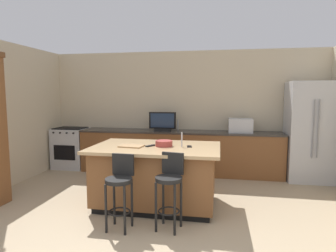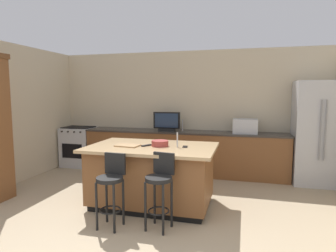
{
  "view_description": "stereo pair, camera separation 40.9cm",
  "coord_description": "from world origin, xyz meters",
  "px_view_note": "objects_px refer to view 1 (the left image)",
  "views": [
    {
      "loc": [
        0.79,
        -2.36,
        1.7
      ],
      "look_at": [
        -0.11,
        2.58,
        1.14
      ],
      "focal_mm": 30.69,
      "sensor_mm": 36.0,
      "label": 1
    },
    {
      "loc": [
        1.18,
        -2.27,
        1.7
      ],
      "look_at": [
        -0.11,
        2.58,
        1.14
      ],
      "focal_mm": 30.69,
      "sensor_mm": 36.0,
      "label": 2
    }
  ],
  "objects_px": {
    "microwave": "(240,125)",
    "tv_monitor": "(162,122)",
    "fruit_bowl": "(164,143)",
    "refrigerator": "(309,131)",
    "bar_stool_left": "(120,185)",
    "cutting_board": "(131,146)",
    "range_oven": "(71,148)",
    "kitchen_island": "(156,175)",
    "cell_phone": "(189,146)",
    "bar_stool_right": "(170,184)",
    "tv_remote": "(150,146)"
  },
  "relations": [
    {
      "from": "microwave",
      "to": "tv_monitor",
      "type": "xyz_separation_m",
      "value": [
        -1.63,
        -0.05,
        0.04
      ]
    },
    {
      "from": "fruit_bowl",
      "to": "refrigerator",
      "type": "bearing_deg",
      "value": 35.05
    },
    {
      "from": "microwave",
      "to": "refrigerator",
      "type": "bearing_deg",
      "value": -2.72
    },
    {
      "from": "bar_stool_left",
      "to": "fruit_bowl",
      "type": "distance_m",
      "value": 1.03
    },
    {
      "from": "refrigerator",
      "to": "cutting_board",
      "type": "distance_m",
      "value": 3.59
    },
    {
      "from": "range_oven",
      "to": "microwave",
      "type": "relative_size",
      "value": 1.95
    },
    {
      "from": "range_oven",
      "to": "kitchen_island",
      "type": "bearing_deg",
      "value": -37.6
    },
    {
      "from": "refrigerator",
      "to": "cutting_board",
      "type": "xyz_separation_m",
      "value": [
        -3.03,
        -1.92,
        -0.05
      ]
    },
    {
      "from": "refrigerator",
      "to": "range_oven",
      "type": "distance_m",
      "value": 5.14
    },
    {
      "from": "fruit_bowl",
      "to": "cell_phone",
      "type": "relative_size",
      "value": 1.7
    },
    {
      "from": "bar_stool_right",
      "to": "cutting_board",
      "type": "distance_m",
      "value": 0.99
    },
    {
      "from": "tv_remote",
      "to": "bar_stool_left",
      "type": "bearing_deg",
      "value": -73.27
    },
    {
      "from": "microwave",
      "to": "tv_remote",
      "type": "relative_size",
      "value": 2.82
    },
    {
      "from": "fruit_bowl",
      "to": "tv_remote",
      "type": "bearing_deg",
      "value": -166.89
    },
    {
      "from": "cutting_board",
      "to": "range_oven",
      "type": "bearing_deg",
      "value": 136.43
    },
    {
      "from": "microwave",
      "to": "bar_stool_right",
      "type": "relative_size",
      "value": 0.5
    },
    {
      "from": "range_oven",
      "to": "cell_phone",
      "type": "distance_m",
      "value": 3.49
    },
    {
      "from": "bar_stool_left",
      "to": "bar_stool_right",
      "type": "height_order",
      "value": "bar_stool_right"
    },
    {
      "from": "microwave",
      "to": "range_oven",
      "type": "bearing_deg",
      "value": -179.98
    },
    {
      "from": "range_oven",
      "to": "bar_stool_left",
      "type": "xyz_separation_m",
      "value": [
        2.16,
        -2.71,
        0.1
      ]
    },
    {
      "from": "tv_remote",
      "to": "kitchen_island",
      "type": "bearing_deg",
      "value": 50.2
    },
    {
      "from": "refrigerator",
      "to": "range_oven",
      "type": "bearing_deg",
      "value": 179.31
    },
    {
      "from": "cell_phone",
      "to": "cutting_board",
      "type": "distance_m",
      "value": 0.87
    },
    {
      "from": "tv_remote",
      "to": "cutting_board",
      "type": "relative_size",
      "value": 0.49
    },
    {
      "from": "range_oven",
      "to": "cutting_board",
      "type": "bearing_deg",
      "value": -43.57
    },
    {
      "from": "kitchen_island",
      "to": "bar_stool_left",
      "type": "xyz_separation_m",
      "value": [
        -0.28,
        -0.84,
        0.09
      ]
    },
    {
      "from": "kitchen_island",
      "to": "tv_monitor",
      "type": "xyz_separation_m",
      "value": [
        -0.26,
        1.82,
        0.63
      ]
    },
    {
      "from": "kitchen_island",
      "to": "cell_phone",
      "type": "bearing_deg",
      "value": 5.22
    },
    {
      "from": "tv_remote",
      "to": "fruit_bowl",
      "type": "bearing_deg",
      "value": 43.46
    },
    {
      "from": "kitchen_island",
      "to": "range_oven",
      "type": "relative_size",
      "value": 2.04
    },
    {
      "from": "microwave",
      "to": "bar_stool_left",
      "type": "bearing_deg",
      "value": -121.19
    },
    {
      "from": "bar_stool_right",
      "to": "cutting_board",
      "type": "relative_size",
      "value": 2.78
    },
    {
      "from": "tv_remote",
      "to": "tv_monitor",
      "type": "bearing_deg",
      "value": 125.97
    },
    {
      "from": "tv_monitor",
      "to": "bar_stool_right",
      "type": "bearing_deg",
      "value": -76.72
    },
    {
      "from": "kitchen_island",
      "to": "tv_remote",
      "type": "distance_m",
      "value": 0.47
    },
    {
      "from": "range_oven",
      "to": "microwave",
      "type": "height_order",
      "value": "microwave"
    },
    {
      "from": "kitchen_island",
      "to": "tv_remote",
      "type": "relative_size",
      "value": 11.26
    },
    {
      "from": "range_oven",
      "to": "bar_stool_right",
      "type": "xyz_separation_m",
      "value": [
        2.77,
        -2.6,
        0.11
      ]
    },
    {
      "from": "bar_stool_right",
      "to": "fruit_bowl",
      "type": "height_order",
      "value": "fruit_bowl"
    },
    {
      "from": "microwave",
      "to": "tv_monitor",
      "type": "distance_m",
      "value": 1.63
    },
    {
      "from": "range_oven",
      "to": "microwave",
      "type": "xyz_separation_m",
      "value": [
        3.8,
        0.0,
        0.6
      ]
    },
    {
      "from": "fruit_bowl",
      "to": "kitchen_island",
      "type": "bearing_deg",
      "value": -171.57
    },
    {
      "from": "bar_stool_right",
      "to": "cutting_board",
      "type": "height_order",
      "value": "bar_stool_right"
    },
    {
      "from": "fruit_bowl",
      "to": "cutting_board",
      "type": "bearing_deg",
      "value": -164.99
    },
    {
      "from": "refrigerator",
      "to": "tv_monitor",
      "type": "bearing_deg",
      "value": 179.79
    },
    {
      "from": "range_oven",
      "to": "tv_monitor",
      "type": "xyz_separation_m",
      "value": [
        2.17,
        -0.05,
        0.64
      ]
    },
    {
      "from": "bar_stool_left",
      "to": "range_oven",
      "type": "bearing_deg",
      "value": 131.76
    },
    {
      "from": "tv_monitor",
      "to": "cell_phone",
      "type": "relative_size",
      "value": 3.85
    },
    {
      "from": "microwave",
      "to": "fruit_bowl",
      "type": "height_order",
      "value": "microwave"
    },
    {
      "from": "kitchen_island",
      "to": "refrigerator",
      "type": "bearing_deg",
      "value": 34.08
    }
  ]
}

